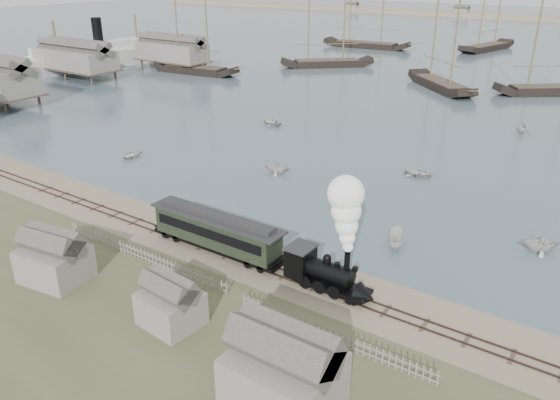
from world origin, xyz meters
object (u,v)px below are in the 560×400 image
Objects in this scene: beached_dinghy at (235,235)px; passenger_coach at (216,230)px; steamship at (99,42)px; locomotive at (339,245)px.

passenger_coach is at bearing 174.76° from beached_dinghy.
passenger_coach is 0.25× the size of steamship.
beached_dinghy is at bearing 167.57° from locomotive.
steamship is at bearing 146.67° from passenger_coach.
locomotive is at bearing -110.46° from beached_dinghy.
beached_dinghy is at bearing 92.80° from passenger_coach.
passenger_coach is 3.19m from beached_dinghy.
steamship is at bearing 150.03° from locomotive.
steamship is (-98.88, 57.03, 1.53)m from locomotive.
passenger_coach is 103.85m from steamship.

